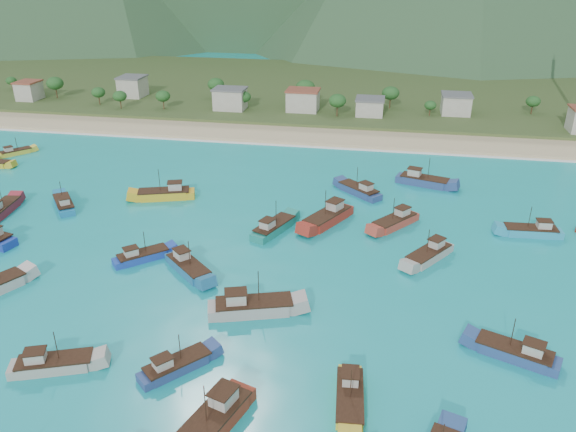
% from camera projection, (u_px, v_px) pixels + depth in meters
% --- Properties ---
extents(ground, '(600.00, 600.00, 0.00)m').
position_uv_depth(ground, '(221.00, 275.00, 91.14)').
color(ground, '#0D9298').
rests_on(ground, ground).
extents(beach, '(400.00, 18.00, 1.20)m').
position_uv_depth(beach, '(300.00, 136.00, 161.58)').
color(beach, beige).
rests_on(beach, ground).
extents(land, '(400.00, 110.00, 2.40)m').
position_uv_depth(land, '(325.00, 90.00, 215.97)').
color(land, '#385123').
rests_on(land, ground).
extents(surf_line, '(400.00, 2.50, 0.08)m').
position_uv_depth(surf_line, '(294.00, 145.00, 153.10)').
color(surf_line, white).
rests_on(surf_line, ground).
extents(village, '(215.25, 26.78, 6.55)m').
position_uv_depth(village, '(330.00, 102.00, 179.25)').
color(village, beige).
rests_on(village, ground).
extents(vegetation, '(278.17, 25.41, 9.22)m').
position_uv_depth(vegetation, '(334.00, 99.00, 180.72)').
color(vegetation, '#235623').
rests_on(vegetation, ground).
extents(boat_1, '(8.59, 9.69, 5.93)m').
position_uv_depth(boat_1, '(64.00, 205.00, 115.12)').
color(boat_1, '#1674A9').
rests_on(boat_1, ground).
extents(boat_2, '(3.78, 10.37, 6.01)m').
position_uv_depth(boat_2, '(350.00, 399.00, 64.79)').
color(boat_2, yellow).
rests_on(boat_2, ground).
extents(boat_4, '(10.60, 3.67, 6.17)m').
position_uv_depth(boat_4, '(532.00, 232.00, 103.81)').
color(boat_4, '#2798BD').
rests_on(boat_4, ground).
extents(boat_5, '(10.91, 6.81, 6.21)m').
position_uv_depth(boat_5, '(516.00, 353.00, 72.09)').
color(boat_5, navy).
rests_on(boat_5, ground).
extents(boat_7, '(8.88, 8.41, 5.59)m').
position_uv_depth(boat_7, '(142.00, 257.00, 95.40)').
color(boat_7, '#1E41AB').
rests_on(boat_7, ground).
extents(boat_10, '(7.13, 8.08, 4.94)m').
position_uv_depth(boat_10, '(16.00, 153.00, 146.00)').
color(boat_10, gold).
rests_on(boat_10, ground).
extents(boat_12, '(10.15, 9.53, 6.36)m').
position_uv_depth(boat_12, '(359.00, 191.00, 121.66)').
color(boat_12, navy).
rests_on(boat_12, ground).
extents(boat_15, '(9.26, 12.91, 7.47)m').
position_uv_depth(boat_15, '(328.00, 218.00, 108.69)').
color(boat_15, '#A82B1F').
rests_on(boat_15, ground).
extents(boat_16, '(7.36, 12.79, 7.25)m').
position_uv_depth(boat_16, '(212.00, 423.00, 61.13)').
color(boat_16, maroon).
rests_on(boat_16, ground).
extents(boat_17, '(8.34, 8.88, 5.56)m').
position_uv_depth(boat_17, '(176.00, 366.00, 69.97)').
color(boat_17, navy).
rests_on(boat_17, ground).
extents(boat_18, '(4.64, 11.27, 6.47)m').
position_uv_depth(boat_18, '(2.00, 210.00, 112.45)').
color(boat_18, maroon).
rests_on(boat_18, ground).
extents(boat_19, '(12.51, 7.06, 7.09)m').
position_uv_depth(boat_19, '(165.00, 195.00, 119.46)').
color(boat_19, gold).
rests_on(boat_19, ground).
extents(boat_21, '(8.78, 10.58, 6.34)m').
position_uv_depth(boat_21, '(429.00, 255.00, 95.62)').
color(boat_21, '#ABA49A').
rests_on(boat_21, ground).
extents(boat_22, '(7.18, 11.33, 6.46)m').
position_uv_depth(boat_22, '(274.00, 228.00, 105.06)').
color(boat_22, '#198275').
rests_on(boat_22, ground).
extents(boat_24, '(12.36, 6.77, 7.00)m').
position_uv_depth(boat_24, '(423.00, 181.00, 126.55)').
color(boat_24, navy).
rests_on(boat_24, ground).
extents(boat_25, '(9.27, 10.58, 6.45)m').
position_uv_depth(boat_25, '(395.00, 222.00, 107.40)').
color(boat_25, '#BC4130').
rests_on(boat_25, ground).
extents(boat_26, '(10.61, 6.37, 6.02)m').
position_uv_depth(boat_26, '(54.00, 365.00, 70.16)').
color(boat_26, '#ABA69A').
rests_on(boat_26, ground).
extents(boat_29, '(10.12, 9.72, 6.40)m').
position_uv_depth(boat_29, '(188.00, 268.00, 91.78)').
color(boat_29, '#216592').
rests_on(boat_29, ground).
extents(boat_30, '(12.98, 7.22, 7.35)m').
position_uv_depth(boat_30, '(252.00, 307.00, 81.12)').
color(boat_30, '#A69D97').
rests_on(boat_30, ground).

